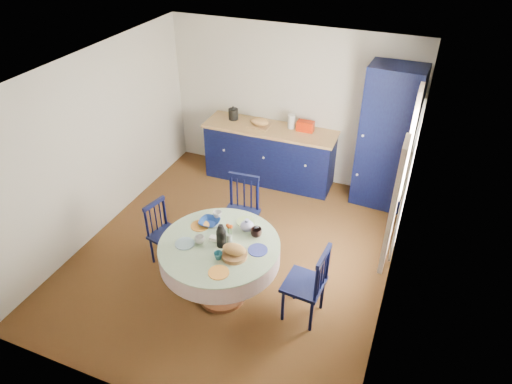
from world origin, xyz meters
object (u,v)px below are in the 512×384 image
chair_far (241,213)px  chair_right (308,283)px  mug_c (256,232)px  cobalt_bowl (210,222)px  kitchen_counter (270,153)px  mug_a (200,240)px  pantry_cabinet (387,138)px  mug_d (218,215)px  chair_left (165,233)px  dining_table (220,253)px  mug_b (218,256)px

chair_far → chair_right: (1.20, -0.91, -0.02)m
chair_far → mug_c: size_ratio=7.72×
chair_far → cobalt_bowl: (-0.07, -0.73, 0.34)m
kitchen_counter → mug_a: (0.20, -2.79, 0.38)m
pantry_cabinet → mug_d: pantry_cabinet is taller
pantry_cabinet → mug_c: 2.71m
chair_left → mug_d: size_ratio=7.91×
chair_right → cobalt_bowl: bearing=-93.4°
chair_right → mug_d: bearing=-99.6°
mug_c → chair_far: bearing=125.5°
dining_table → mug_d: size_ratio=12.37×
pantry_cabinet → dining_table: 3.11m
mug_a → cobalt_bowl: bearing=98.2°
chair_left → mug_b: size_ratio=9.28×
chair_far → mug_c: 0.96m
mug_b → cobalt_bowl: size_ratio=0.39×
pantry_cabinet → chair_far: 2.42m
kitchen_counter → cobalt_bowl: (0.15, -2.45, 0.37)m
mug_c → mug_d: mug_c is taller
chair_left → chair_far: size_ratio=0.85×
kitchen_counter → mug_d: bearing=-86.2°
pantry_cabinet → chair_right: size_ratio=2.18×
chair_right → mug_a: bearing=-78.0°
kitchen_counter → dining_table: bearing=-82.2°
mug_a → cobalt_bowl: mug_a is taller
kitchen_counter → mug_b: bearing=-81.1°
dining_table → mug_b: size_ratio=14.51×
mug_c → mug_d: 0.56m
pantry_cabinet → chair_right: bearing=-94.7°
chair_right → mug_c: chair_right is taller
dining_table → cobalt_bowl: bearing=133.9°
chair_left → mug_a: 0.95m
chair_far → mug_a: bearing=-95.5°
mug_d → cobalt_bowl: 0.14m
kitchen_counter → mug_d: 2.36m
dining_table → mug_c: bearing=40.8°
mug_a → mug_b: size_ratio=1.19×
chair_far → mug_c: (0.52, -0.72, 0.36)m
dining_table → chair_left: bearing=160.8°
chair_left → cobalt_bowl: cobalt_bowl is taller
chair_right → mug_a: size_ratio=8.89×
kitchen_counter → chair_left: 2.45m
mug_b → cobalt_bowl: (-0.36, 0.50, -0.01)m
chair_left → mug_d: bearing=-71.2°
mug_b → kitchen_counter: bearing=99.7°
chair_left → mug_d: 0.86m
pantry_cabinet → chair_left: size_ratio=2.48×
chair_right → mug_b: chair_right is taller
chair_right → pantry_cabinet: bearing=176.7°
chair_right → chair_far: bearing=-122.5°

